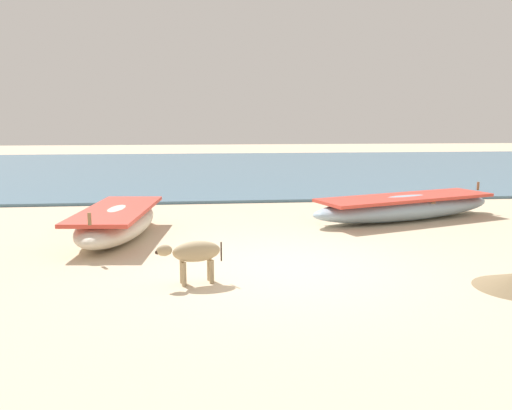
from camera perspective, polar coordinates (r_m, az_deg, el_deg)
ground at (r=7.87m, az=3.41°, el=-6.99°), size 80.00×80.00×0.00m
sea_water at (r=23.71m, az=-2.97°, el=4.20°), size 60.00×20.00×0.08m
fishing_boat_0 at (r=11.96m, az=16.48°, el=-0.18°), size 4.95×2.63×0.75m
fishing_boat_6 at (r=10.05m, az=-15.35°, el=-1.83°), size 1.54×3.58×0.78m
calf_near_dun at (r=7.03m, az=-6.97°, el=-5.41°), size 0.91×0.40×0.60m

